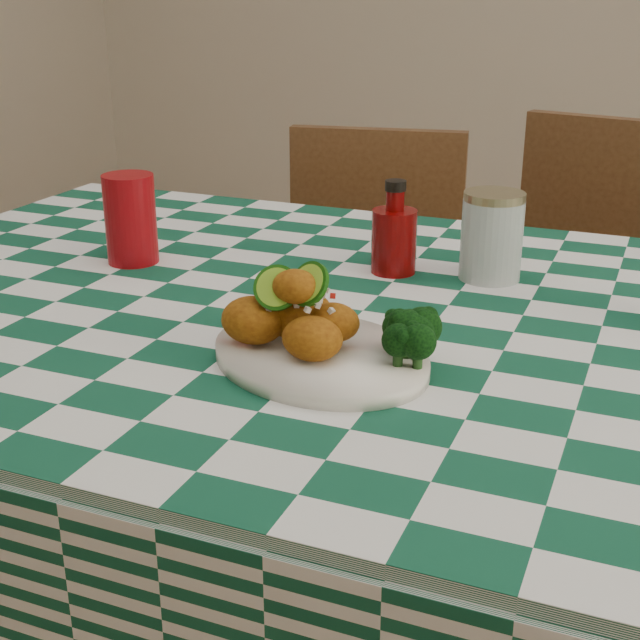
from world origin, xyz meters
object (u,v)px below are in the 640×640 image
at_px(plate, 320,357).
at_px(red_tumbler, 131,219).
at_px(wooden_chair_left, 361,340).
at_px(mason_jar, 492,236).
at_px(dining_table, 358,552).
at_px(ketchup_bottle, 394,227).
at_px(wooden_chair_right, 571,353).
at_px(fried_chicken_pile, 299,309).

bearing_deg(plate, red_tumbler, 149.06).
xyz_separation_m(plate, wooden_chair_left, (-0.25, 0.86, -0.35)).
height_order(mason_jar, wooden_chair_left, mason_jar).
xyz_separation_m(dining_table, ketchup_bottle, (-0.01, 0.18, 0.46)).
height_order(plate, ketchup_bottle, ketchup_bottle).
relative_size(dining_table, ketchup_bottle, 11.66).
xyz_separation_m(ketchup_bottle, wooden_chair_left, (-0.23, 0.50, -0.41)).
height_order(plate, mason_jar, mason_jar).
xyz_separation_m(wooden_chair_left, wooden_chair_right, (0.45, 0.06, 0.02)).
bearing_deg(red_tumbler, wooden_chair_left, 74.32).
relative_size(dining_table, wooden_chair_left, 1.87).
height_order(plate, wooden_chair_right, wooden_chair_right).
xyz_separation_m(plate, fried_chicken_pile, (-0.03, 0.00, 0.06)).
bearing_deg(wooden_chair_right, ketchup_bottle, -99.70).
relative_size(mason_jar, wooden_chair_left, 0.15).
distance_m(red_tumbler, mason_jar, 0.56).
relative_size(fried_chicken_pile, wooden_chair_left, 0.17).
xyz_separation_m(fried_chicken_pile, mason_jar, (0.14, 0.39, 0.00)).
bearing_deg(fried_chicken_pile, wooden_chair_left, 104.80).
relative_size(ketchup_bottle, mason_jar, 1.08).
bearing_deg(wooden_chair_left, plate, -83.33).
height_order(dining_table, wooden_chair_left, wooden_chair_left).
bearing_deg(wooden_chair_left, red_tumbler, -115.47).
height_order(fried_chicken_pile, wooden_chair_left, fried_chicken_pile).
bearing_deg(wooden_chair_right, red_tumbler, -120.80).
height_order(red_tumbler, ketchup_bottle, ketchup_bottle).
bearing_deg(dining_table, fried_chicken_pile, -94.26).
height_order(plate, red_tumbler, red_tumbler).
distance_m(dining_table, red_tumbler, 0.62).
distance_m(ketchup_bottle, mason_jar, 0.15).
relative_size(plate, wooden_chair_left, 0.31).
bearing_deg(red_tumbler, ketchup_bottle, 15.13).
relative_size(red_tumbler, wooden_chair_right, 0.15).
distance_m(fried_chicken_pile, wooden_chair_left, 0.98).
relative_size(fried_chicken_pile, red_tumbler, 1.05).
height_order(ketchup_bottle, wooden_chair_right, wooden_chair_right).
bearing_deg(plate, dining_table, 93.99).
xyz_separation_m(dining_table, red_tumbler, (-0.41, 0.07, 0.46)).
relative_size(plate, ketchup_bottle, 1.96).
bearing_deg(wooden_chair_left, fried_chicken_pile, -84.99).
bearing_deg(wooden_chair_right, fried_chicken_pile, -91.35).
relative_size(red_tumbler, wooden_chair_left, 0.16).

